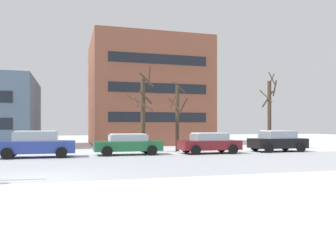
# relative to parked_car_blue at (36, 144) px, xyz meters

# --- Properties ---
(ground_plane) EXTENTS (120.00, 120.00, 0.00)m
(ground_plane) POSITION_rel_parked_car_blue_xyz_m (0.81, -8.77, -0.79)
(ground_plane) COLOR white
(road_surface) EXTENTS (80.00, 9.08, 0.00)m
(road_surface) POSITION_rel_parked_car_blue_xyz_m (0.81, -5.23, -0.79)
(road_surface) COLOR #B7BCC4
(road_surface) RESTS_ON ground
(parked_car_blue) EXTENTS (4.42, 2.11, 1.58)m
(parked_car_blue) POSITION_rel_parked_car_blue_xyz_m (0.00, 0.00, 0.00)
(parked_car_blue) COLOR #283D93
(parked_car_blue) RESTS_ON ground
(parked_car_green) EXTENTS (4.30, 2.01, 1.36)m
(parked_car_green) POSITION_rel_parked_car_blue_xyz_m (5.47, 0.37, -0.09)
(parked_car_green) COLOR #1E6038
(parked_car_green) RESTS_ON ground
(parked_car_maroon) EXTENTS (4.04, 2.11, 1.41)m
(parked_car_maroon) POSITION_rel_parked_car_blue_xyz_m (10.95, -0.00, -0.07)
(parked_car_maroon) COLOR maroon
(parked_car_maroon) RESTS_ON ground
(parked_car_black) EXTENTS (3.97, 2.14, 1.53)m
(parked_car_black) POSITION_rel_parked_car_blue_xyz_m (16.42, 0.28, -0.02)
(parked_car_black) COLOR black
(parked_car_black) RESTS_ON ground
(tree_far_mid) EXTENTS (2.00, 1.81, 6.10)m
(tree_far_mid) POSITION_rel_parked_car_blue_xyz_m (6.90, 2.39, 2.08)
(tree_far_mid) COLOR #423326
(tree_far_mid) RESTS_ON ground
(tree_far_right) EXTENTS (1.46, 1.45, 5.08)m
(tree_far_right) POSITION_rel_parked_car_blue_xyz_m (9.50, 2.55, 1.82)
(tree_far_right) COLOR #423326
(tree_far_right) RESTS_ON ground
(tree_far_left) EXTENTS (1.40, 1.36, 6.16)m
(tree_far_left) POSITION_rel_parked_car_blue_xyz_m (17.39, 2.85, 2.19)
(tree_far_left) COLOR #423326
(tree_far_left) RESTS_ON ground
(building_far_right) EXTENTS (11.60, 10.64, 10.80)m
(building_far_right) POSITION_rel_parked_car_blue_xyz_m (9.80, 14.37, 4.61)
(building_far_right) COLOR brown
(building_far_right) RESTS_ON ground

